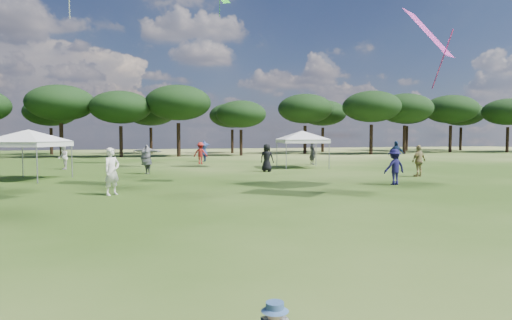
# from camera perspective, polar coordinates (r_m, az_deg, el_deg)

# --- Properties ---
(tree_line) EXTENTS (108.78, 17.63, 7.77)m
(tree_line) POSITION_cam_1_polar(r_m,az_deg,el_deg) (49.32, -11.75, 6.92)
(tree_line) COLOR black
(tree_line) RESTS_ON ground
(tent_left) EXTENTS (5.63, 5.63, 2.84)m
(tent_left) POSITION_cam_1_polar(r_m,az_deg,el_deg) (24.41, -28.08, 3.31)
(tent_left) COLOR gray
(tent_left) RESTS_ON ground
(tent_right) EXTENTS (6.24, 6.24, 2.87)m
(tent_right) POSITION_cam_1_polar(r_m,az_deg,el_deg) (29.78, 6.16, 3.66)
(tent_right) COLOR gray
(tent_right) RESTS_ON ground
(festival_crowd) EXTENTS (30.12, 23.18, 1.86)m
(festival_crowd) POSITION_cam_1_polar(r_m,az_deg,el_deg) (26.98, -10.07, 0.31)
(festival_crowd) COLOR navy
(festival_crowd) RESTS_ON ground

